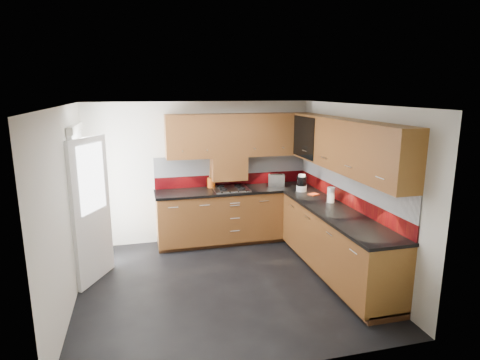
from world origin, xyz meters
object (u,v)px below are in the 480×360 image
object	(u,v)px
gas_hob	(231,189)
utensil_pot	(211,182)
toaster	(276,180)
food_processor	(302,183)

from	to	relation	value
gas_hob	utensil_pot	size ratio (longest dim) A/B	1.24
utensil_pot	toaster	xyz separation A→B (m)	(1.13, -0.16, -0.00)
food_processor	gas_hob	bearing A→B (deg)	160.74
food_processor	utensil_pot	bearing A→B (deg)	156.16
utensil_pot	food_processor	bearing A→B (deg)	-23.84
gas_hob	food_processor	size ratio (longest dim) A/B	2.07
gas_hob	utensil_pot	bearing A→B (deg)	141.74
utensil_pot	food_processor	size ratio (longest dim) A/B	1.67
utensil_pot	food_processor	xyz separation A→B (m)	(1.41, -0.62, 0.03)
gas_hob	utensil_pot	world-z (taller)	utensil_pot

